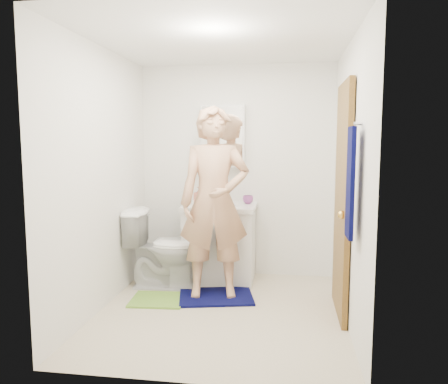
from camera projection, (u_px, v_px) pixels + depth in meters
The scene contains 22 objects.
floor at pixel (221, 313), 3.98m from camera, with size 2.20×2.40×0.02m, color beige.
ceiling at pixel (220, 39), 3.70m from camera, with size 2.20×2.40×0.02m, color white.
wall_back at pixel (237, 171), 5.03m from camera, with size 2.20×0.02×2.40m, color white.
wall_front at pixel (190, 199), 2.65m from camera, with size 2.20×0.02×2.40m, color white.
wall_left at pixel (101, 179), 4.00m from camera, with size 0.02×2.40×2.40m, color white.
wall_right at pixel (351, 182), 3.68m from camera, with size 0.02×2.40×2.40m, color white.
vanity_cabinet at pixel (220, 245), 4.85m from camera, with size 0.75×0.55×0.80m, color white.
countertop at pixel (220, 207), 4.80m from camera, with size 0.79×0.59×0.05m, color white.
sink_basin at pixel (220, 206), 4.80m from camera, with size 0.40×0.40×0.03m, color white.
faucet at pixel (222, 197), 4.97m from camera, with size 0.03×0.03×0.12m, color silver.
medicine_cabinet at pixel (223, 136), 4.93m from camera, with size 0.50×0.12×0.70m, color white.
mirror_panel at pixel (222, 136), 4.87m from camera, with size 0.46×0.01×0.66m, color white.
door at pixel (342, 200), 3.85m from camera, with size 0.05×0.80×2.05m, color brown.
door_knob at pixel (342, 215), 3.55m from camera, with size 0.07×0.07×0.07m, color gold.
towel at pixel (350, 183), 3.12m from camera, with size 0.03×0.24×0.80m, color #06083D.
towel_hook at pixel (358, 124), 3.07m from camera, with size 0.02×0.02×0.06m, color silver.
toilet at pixel (166, 248), 4.62m from camera, with size 0.47×0.82×0.84m, color white.
bath_mat at pixel (216, 297), 4.33m from camera, with size 0.72×0.51×0.02m, color #06083D.
green_rug at pixel (158, 300), 4.25m from camera, with size 0.51×0.43×0.02m, color #74A938.
soap_dispenser at pixel (199, 196), 4.79m from camera, with size 0.09×0.09×0.20m, color #D17861.
toothbrush_cup at pixel (248, 200), 4.86m from camera, with size 0.12×0.12×0.09m, color #924292.
man at pixel (214, 202), 4.26m from camera, with size 0.68×0.45×1.86m, color tan.
Camera 1 is at (0.59, -3.78, 1.55)m, focal length 35.00 mm.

